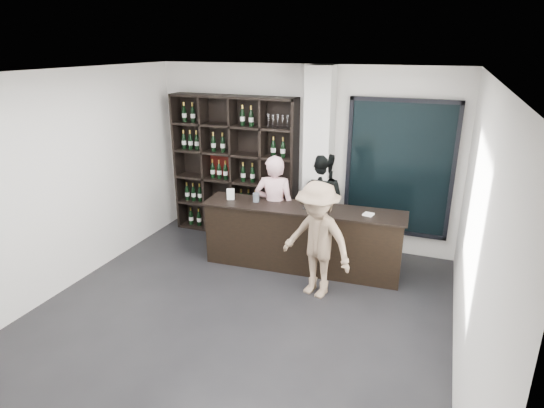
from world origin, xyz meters
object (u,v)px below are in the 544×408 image
at_px(wine_shelf, 234,167).
at_px(customer, 317,240).
at_px(taster_black, 320,202).
at_px(taster_pink, 274,208).
at_px(tasting_counter, 302,238).

xyz_separation_m(wine_shelf, customer, (1.90, -1.54, -0.41)).
bearing_deg(wine_shelf, taster_black, -6.00).
xyz_separation_m(wine_shelf, taster_pink, (1.00, -0.72, -0.37)).
bearing_deg(customer, wine_shelf, 159.54).
bearing_deg(taster_black, customer, 104.67).
bearing_deg(taster_pink, tasting_counter, 150.58).
bearing_deg(customer, taster_black, 122.05).
bearing_deg(tasting_counter, customer, -61.69).
bearing_deg(taster_black, tasting_counter, 85.58).
bearing_deg(taster_pink, customer, 126.61).
relative_size(tasting_counter, customer, 1.87).
distance_m(wine_shelf, taster_pink, 1.29).
bearing_deg(taster_black, taster_pink, 45.12).
distance_m(taster_pink, taster_black, 0.79).
height_order(wine_shelf, taster_pink, wine_shelf).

